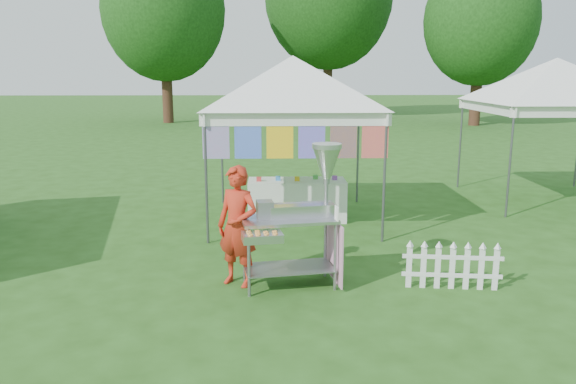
{
  "coord_description": "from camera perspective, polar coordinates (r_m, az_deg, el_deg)",
  "views": [
    {
      "loc": [
        -0.36,
        -6.67,
        2.72
      ],
      "look_at": [
        -0.16,
        0.86,
        1.1
      ],
      "focal_mm": 35.0,
      "sensor_mm": 36.0,
      "label": 1
    }
  ],
  "objects": [
    {
      "name": "ground",
      "position": [
        7.22,
        1.45,
        -10.02
      ],
      "size": [
        120.0,
        120.0,
        0.0
      ],
      "primitive_type": "plane",
      "color": "#254B15",
      "rests_on": "ground"
    },
    {
      "name": "canopy_main",
      "position": [
        10.18,
        0.48,
        13.64
      ],
      "size": [
        4.24,
        4.24,
        3.45
      ],
      "color": "#59595E",
      "rests_on": "ground"
    },
    {
      "name": "canopy_right",
      "position": [
        13.07,
        25.71,
        12.16
      ],
      "size": [
        4.24,
        4.24,
        3.45
      ],
      "color": "#59595E",
      "rests_on": "ground"
    },
    {
      "name": "tree_left",
      "position": [
        31.34,
        -12.52,
        17.58
      ],
      "size": [
        6.4,
        6.4,
        9.53
      ],
      "color": "#361E13",
      "rests_on": "ground"
    },
    {
      "name": "tree_right",
      "position": [
        30.59,
        19.01,
        16.13
      ],
      "size": [
        5.6,
        5.6,
        8.42
      ],
      "color": "#361E13",
      "rests_on": "ground"
    },
    {
      "name": "donut_cart",
      "position": [
        7.08,
        1.65,
        -1.26
      ],
      "size": [
        1.34,
        1.09,
        1.84
      ],
      "rotation": [
        0.0,
        0.0,
        0.16
      ],
      "color": "gray",
      "rests_on": "ground"
    },
    {
      "name": "vendor",
      "position": [
        7.22,
        -5.14,
        -3.49
      ],
      "size": [
        0.68,
        0.61,
        1.57
      ],
      "primitive_type": "imported",
      "rotation": [
        0.0,
        0.0,
        -0.51
      ],
      "color": "red",
      "rests_on": "ground"
    },
    {
      "name": "picket_fence",
      "position": [
        7.48,
        16.34,
        -7.36
      ],
      "size": [
        1.25,
        0.18,
        0.56
      ],
      "rotation": [
        0.0,
        0.0,
        -0.12
      ],
      "color": "white",
      "rests_on": "ground"
    },
    {
      "name": "display_table",
      "position": [
        10.46,
        0.9,
        -0.8
      ],
      "size": [
        1.8,
        0.7,
        0.76
      ],
      "primitive_type": "cube",
      "color": "white",
      "rests_on": "ground"
    }
  ]
}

